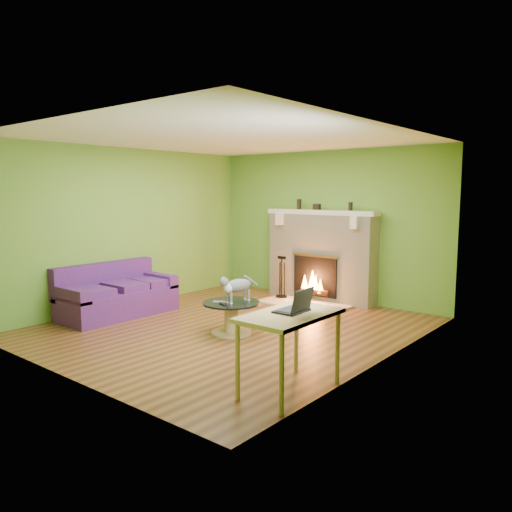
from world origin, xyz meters
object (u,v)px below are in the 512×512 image
(sofa, at_px, (116,295))
(coffee_table, at_px, (231,315))
(cat, at_px, (238,288))
(desk, at_px, (290,323))

(sofa, distance_m, coffee_table, 2.10)
(coffee_table, bearing_deg, cat, 32.01)
(sofa, height_order, cat, cat)
(sofa, relative_size, coffee_table, 2.29)
(coffee_table, xyz_separation_m, desk, (1.74, -1.09, 0.42))
(desk, bearing_deg, coffee_table, 147.79)
(desk, bearing_deg, cat, 145.37)
(sofa, bearing_deg, desk, -11.02)
(sofa, distance_m, desk, 3.90)
(sofa, xyz_separation_m, cat, (2.15, 0.40, 0.31))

